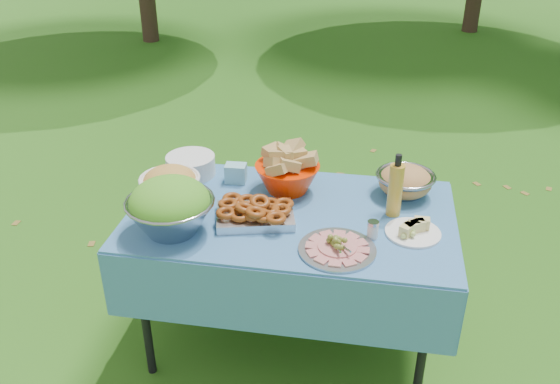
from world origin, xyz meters
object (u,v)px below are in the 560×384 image
Objects in this scene: oil_bottle at (396,185)px; salad_bowl at (170,207)px; plate_stack at (191,165)px; pasta_bowl_steel at (405,181)px; bread_bowl at (287,171)px; charcuterie_platter at (338,243)px; picnic_table at (290,281)px.

salad_bowl is at bearing -161.88° from oil_bottle.
oil_bottle reaches higher than plate_stack.
salad_bowl is 1.36× the size of pasta_bowl_steel.
pasta_bowl_steel is at bearing 5.40° from bread_bowl.
pasta_bowl_steel is at bearing 75.18° from oil_bottle.
plate_stack is 0.90× the size of pasta_bowl_steel.
salad_bowl is at bearing -153.11° from pasta_bowl_steel.
picnic_table is at bearing 131.60° from charcuterie_platter.
pasta_bowl_steel is at bearing 62.48° from charcuterie_platter.
oil_bottle is at bearing -15.61° from bread_bowl.
plate_stack is at bearing 144.81° from charcuterie_platter.
oil_bottle reaches higher than salad_bowl.
charcuterie_platter is at bearing -117.52° from pasta_bowl_steel.
pasta_bowl_steel is at bearing -1.73° from plate_stack.
picnic_table is at bearing -171.06° from oil_bottle.
charcuterie_platter is (-0.27, -0.52, -0.04)m from pasta_bowl_steel.
plate_stack is at bearing 152.03° from picnic_table.
picnic_table is at bearing -152.31° from pasta_bowl_steel.
charcuterie_platter is (0.71, -0.03, -0.09)m from salad_bowl.
salad_bowl is 0.72m from charcuterie_platter.
bread_bowl is at bearing 103.58° from picnic_table.
plate_stack is 0.77× the size of charcuterie_platter.
picnic_table is 4.72× the size of bread_bowl.
picnic_table is 5.33× the size of pasta_bowl_steel.
pasta_bowl_steel is 0.93× the size of oil_bottle.
plate_stack is 0.84× the size of oil_bottle.
oil_bottle is at bearing -104.82° from pasta_bowl_steel.
oil_bottle reaches higher than bread_bowl.
charcuterie_platter is (0.28, -0.47, -0.07)m from bread_bowl.
oil_bottle is (0.93, 0.30, 0.03)m from salad_bowl.
picnic_table is 0.77m from plate_stack.
bread_bowl is at bearing 164.39° from oil_bottle.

